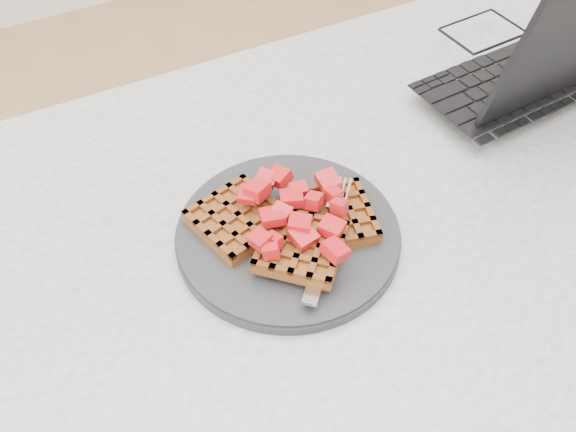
{
  "coord_description": "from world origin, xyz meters",
  "views": [
    {
      "loc": [
        -0.27,
        -0.38,
        1.31
      ],
      "look_at": [
        -0.05,
        0.03,
        0.79
      ],
      "focal_mm": 40.0,
      "sensor_mm": 36.0,
      "label": 1
    }
  ],
  "objects": [
    {
      "name": "plate",
      "position": [
        -0.05,
        0.03,
        0.76
      ],
      "size": [
        0.25,
        0.25,
        0.02
      ],
      "primitive_type": "cylinder",
      "color": "#232325",
      "rests_on": "table"
    },
    {
      "name": "laptop",
      "position": [
        0.4,
        0.15,
        0.79
      ],
      "size": [
        0.38,
        0.29,
        0.25
      ],
      "rotation": [
        0.0,
        0.0,
        3.21
      ],
      "color": "black",
      "rests_on": "table"
    },
    {
      "name": "strawberry_pile",
      "position": [
        -0.05,
        0.03,
        0.8
      ],
      "size": [
        0.15,
        0.15,
        0.02
      ],
      "primitive_type": null,
      "color": "#9F0910",
      "rests_on": "waffles"
    },
    {
      "name": "table",
      "position": [
        0.0,
        0.0,
        0.64
      ],
      "size": [
        1.2,
        0.8,
        0.75
      ],
      "color": "beige",
      "rests_on": "ground"
    },
    {
      "name": "waffles",
      "position": [
        -0.05,
        0.03,
        0.78
      ],
      "size": [
        0.21,
        0.19,
        0.03
      ],
      "color": "brown",
      "rests_on": "plate"
    },
    {
      "name": "fork",
      "position": [
        -0.01,
        -0.0,
        0.77
      ],
      "size": [
        0.14,
        0.15,
        0.02
      ],
      "primitive_type": null,
      "rotation": [
        0.0,
        0.0,
        -0.73
      ],
      "color": "silver",
      "rests_on": "plate"
    }
  ]
}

